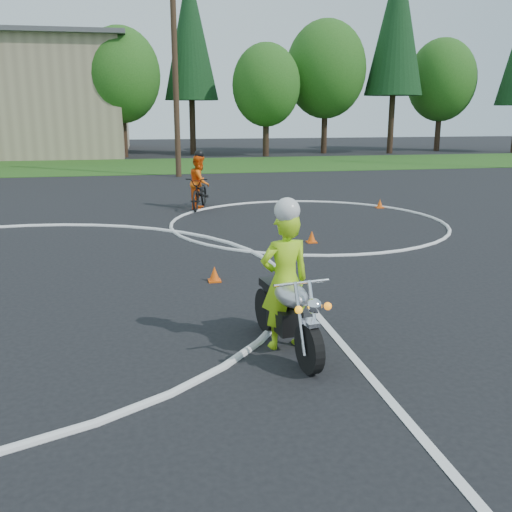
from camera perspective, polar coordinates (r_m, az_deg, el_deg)
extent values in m
cube|color=#1E4714|center=(35.27, -16.55, 8.54)|extent=(120.00, 10.00, 0.02)
torus|color=silver|center=(16.92, 5.16, 3.34)|extent=(8.10, 8.10, 0.10)
cube|color=silver|center=(7.26, 11.79, -12.26)|extent=(0.12, 10.00, 0.01)
cylinder|color=black|center=(7.28, 5.35, -9.17)|extent=(0.23, 0.66, 0.65)
cylinder|color=black|center=(8.58, 1.03, -5.39)|extent=(0.23, 0.66, 0.65)
cube|color=black|center=(7.93, 2.86, -6.26)|extent=(0.39, 0.64, 0.33)
ellipsoid|color=silver|center=(7.60, 3.53, -3.89)|extent=(0.49, 0.75, 0.30)
cube|color=black|center=(8.09, 2.00, -3.06)|extent=(0.38, 0.69, 0.11)
cylinder|color=silver|center=(7.17, 4.42, -6.24)|extent=(0.11, 0.39, 0.87)
cylinder|color=white|center=(7.25, 5.83, -6.04)|extent=(0.11, 0.39, 0.87)
cube|color=white|center=(7.13, 5.49, -6.67)|extent=(0.19, 0.26, 0.05)
cylinder|color=white|center=(7.24, 4.58, -2.69)|extent=(0.76, 0.16, 0.04)
sphere|color=white|center=(6.97, 5.84, -5.00)|extent=(0.20, 0.20, 0.20)
sphere|color=#FF9D0C|center=(6.92, 4.29, -5.39)|extent=(0.10, 0.10, 0.10)
sphere|color=orange|center=(7.09, 7.19, -5.00)|extent=(0.10, 0.10, 0.10)
cylinder|color=silver|center=(8.40, 2.80, -5.84)|extent=(0.22, 0.87, 0.09)
imported|color=#A5E117|center=(7.80, 2.89, -2.52)|extent=(0.76, 0.56, 1.92)
sphere|color=silver|center=(7.53, 3.13, 4.57)|extent=(0.35, 0.35, 0.35)
imported|color=black|center=(19.38, -5.61, 6.32)|extent=(1.28, 2.17, 1.08)
imported|color=#FD5E0D|center=(19.33, -5.64, 7.37)|extent=(0.90, 1.03, 1.79)
sphere|color=black|center=(19.25, -5.70, 10.09)|extent=(0.31, 0.31, 0.31)
cone|color=#F3540C|center=(19.92, 12.28, 5.15)|extent=(0.22, 0.22, 0.30)
cube|color=#F3540C|center=(19.94, 12.26, 4.77)|extent=(0.24, 0.24, 0.03)
cone|color=#F3540C|center=(14.38, 5.59, 1.94)|extent=(0.22, 0.22, 0.30)
cube|color=#F3540C|center=(14.41, 5.58, 1.42)|extent=(0.24, 0.24, 0.03)
cone|color=#F3540C|center=(11.08, -4.18, -1.80)|extent=(0.22, 0.22, 0.30)
cube|color=#F3540C|center=(11.12, -4.17, -2.46)|extent=(0.24, 0.24, 0.03)
cylinder|color=#382619|center=(42.01, -13.07, 11.81)|extent=(0.44, 0.44, 3.24)
ellipsoid|color=#1E5116|center=(42.05, -13.38, 17.20)|extent=(5.40, 5.40, 6.48)
cylinder|color=#382619|center=(44.12, -6.36, 12.65)|extent=(0.44, 0.44, 3.96)
cone|color=black|center=(44.44, -6.61, 21.26)|extent=(3.96, 3.96, 9.35)
cylinder|color=#382619|center=(41.89, 1.00, 11.91)|extent=(0.44, 0.44, 2.88)
ellipsoid|color=#1E5116|center=(41.89, 1.02, 16.73)|extent=(4.80, 4.80, 5.76)
cylinder|color=#382619|center=(45.09, 6.84, 12.45)|extent=(0.44, 0.44, 3.60)
ellipsoid|color=#1E5116|center=(45.16, 7.01, 18.03)|extent=(6.00, 6.00, 7.20)
cylinder|color=#382619|center=(45.92, 13.35, 12.65)|extent=(0.44, 0.44, 4.32)
cone|color=black|center=(46.32, 13.90, 21.65)|extent=(4.32, 4.32, 10.20)
cylinder|color=#382619|center=(49.93, 17.72, 11.85)|extent=(0.44, 0.44, 3.24)
ellipsoid|color=#1E5116|center=(49.96, 18.08, 16.38)|extent=(5.40, 5.40, 6.48)
cylinder|color=#382619|center=(43.33, -18.40, 11.28)|extent=(0.44, 0.44, 2.88)
ellipsoid|color=#1E5116|center=(43.33, -18.78, 15.92)|extent=(4.80, 4.80, 5.76)
cylinder|color=#473321|center=(29.06, -8.08, 17.72)|extent=(0.28, 0.28, 10.00)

